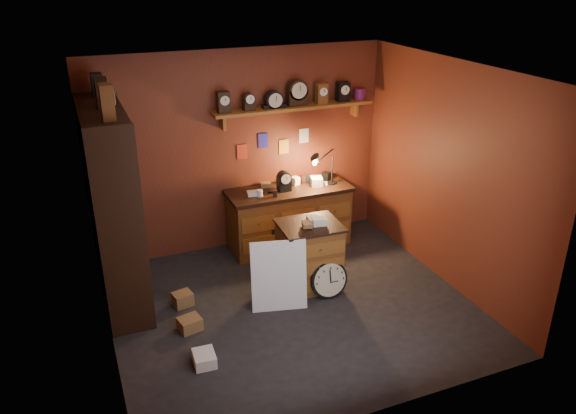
# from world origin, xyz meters

# --- Properties ---
(floor) EXTENTS (4.00, 4.00, 0.00)m
(floor) POSITION_xyz_m (0.00, 0.00, 0.00)
(floor) COLOR black
(floor) RESTS_ON ground
(room_shell) EXTENTS (4.02, 3.62, 2.71)m
(room_shell) POSITION_xyz_m (0.04, 0.11, 1.72)
(room_shell) COLOR maroon
(room_shell) RESTS_ON ground
(shelving_unit) EXTENTS (0.47, 1.60, 2.58)m
(shelving_unit) POSITION_xyz_m (-1.79, 0.98, 1.25)
(shelving_unit) COLOR black
(shelving_unit) RESTS_ON ground
(workbench) EXTENTS (1.70, 0.66, 1.36)m
(workbench) POSITION_xyz_m (0.57, 1.47, 0.47)
(workbench) COLOR brown
(workbench) RESTS_ON ground
(low_cabinet) EXTENTS (0.76, 0.65, 0.92)m
(low_cabinet) POSITION_xyz_m (0.38, 0.38, 0.45)
(low_cabinet) COLOR brown
(low_cabinet) RESTS_ON ground
(big_round_clock) EXTENTS (0.46, 0.16, 0.46)m
(big_round_clock) POSITION_xyz_m (0.49, 0.06, 0.23)
(big_round_clock) COLOR black
(big_round_clock) RESTS_ON ground
(white_panel) EXTENTS (0.66, 0.32, 0.84)m
(white_panel) POSITION_xyz_m (-0.14, 0.07, 0.00)
(white_panel) COLOR silver
(white_panel) RESTS_ON ground
(mini_fridge) EXTENTS (0.63, 0.65, 0.52)m
(mini_fridge) POSITION_xyz_m (0.35, 1.39, 0.26)
(mini_fridge) COLOR silver
(mini_fridge) RESTS_ON ground
(floor_box_a) EXTENTS (0.27, 0.24, 0.14)m
(floor_box_a) POSITION_xyz_m (-1.20, 0.03, 0.07)
(floor_box_a) COLOR brown
(floor_box_a) RESTS_ON ground
(floor_box_b) EXTENTS (0.23, 0.27, 0.13)m
(floor_box_b) POSITION_xyz_m (-1.20, -0.59, 0.06)
(floor_box_b) COLOR white
(floor_box_b) RESTS_ON ground
(floor_box_c) EXTENTS (0.25, 0.22, 0.16)m
(floor_box_c) POSITION_xyz_m (-1.16, 0.53, 0.08)
(floor_box_c) COLOR brown
(floor_box_c) RESTS_ON ground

